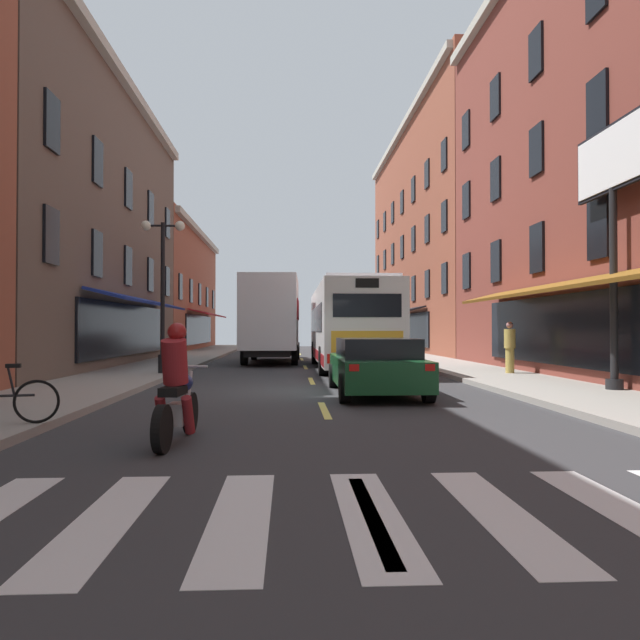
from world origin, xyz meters
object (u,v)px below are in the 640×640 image
at_px(transit_bus, 348,325).
at_px(sedan_near, 273,342).
at_px(pedestrian_mid, 510,347).
at_px(sedan_mid, 376,366).
at_px(billboard_sign, 613,185).
at_px(street_lamp_twin, 163,288).
at_px(motorcycle_rider, 177,392).
at_px(box_truck, 272,320).

xyz_separation_m(transit_bus, sedan_near, (-3.39, 15.36, -1.02)).
bearing_deg(pedestrian_mid, transit_bus, 8.57).
bearing_deg(sedan_mid, sedan_near, 97.23).
bearing_deg(sedan_mid, transit_bus, 88.30).
bearing_deg(billboard_sign, street_lamp_twin, 153.41).
xyz_separation_m(transit_bus, motorcycle_rider, (-3.91, -15.11, -1.02)).
bearing_deg(sedan_near, box_truck, -88.61).
bearing_deg(street_lamp_twin, motorcycle_rider, -77.24).
relative_size(box_truck, sedan_mid, 1.70).
height_order(box_truck, street_lamp_twin, street_lamp_twin).
distance_m(box_truck, pedestrian_mid, 11.93).
relative_size(transit_bus, box_truck, 1.43).
bearing_deg(pedestrian_mid, billboard_sign, 145.52).
bearing_deg(motorcycle_rider, sedan_mid, 58.35).
height_order(transit_bus, box_truck, box_truck).
relative_size(sedan_mid, motorcycle_rider, 2.32).
xyz_separation_m(box_truck, sedan_mid, (2.85, -13.69, -1.30)).
height_order(transit_bus, street_lamp_twin, street_lamp_twin).
height_order(billboard_sign, box_truck, billboard_sign).
bearing_deg(motorcycle_rider, street_lamp_twin, 102.76).
height_order(transit_bus, motorcycle_rider, transit_bus).
relative_size(box_truck, street_lamp_twin, 1.64).
height_order(sedan_mid, pedestrian_mid, pedestrian_mid).
xyz_separation_m(billboard_sign, pedestrian_mid, (-0.51, 5.34, -4.03)).
distance_m(motorcycle_rider, street_lamp_twin, 11.89).
distance_m(transit_bus, pedestrian_mid, 6.54).
xyz_separation_m(billboard_sign, street_lamp_twin, (-11.87, 5.94, -2.12)).
bearing_deg(pedestrian_mid, box_truck, 2.38).
relative_size(sedan_mid, street_lamp_twin, 0.96).
height_order(billboard_sign, motorcycle_rider, billboard_sign).
distance_m(billboard_sign, transit_bus, 11.53).
relative_size(transit_bus, street_lamp_twin, 2.34).
bearing_deg(pedestrian_mid, sedan_near, -17.14).
height_order(pedestrian_mid, street_lamp_twin, street_lamp_twin).
bearing_deg(motorcycle_rider, pedestrian_mid, 50.89).
bearing_deg(transit_bus, billboard_sign, -60.86).
bearing_deg(box_truck, motorcycle_rider, -92.28).
bearing_deg(motorcycle_rider, sedan_near, 89.03).
relative_size(transit_bus, sedan_near, 2.48).
height_order(sedan_near, street_lamp_twin, street_lamp_twin).
bearing_deg(box_truck, transit_bus, -55.08).
bearing_deg(street_lamp_twin, transit_bus, 29.74).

